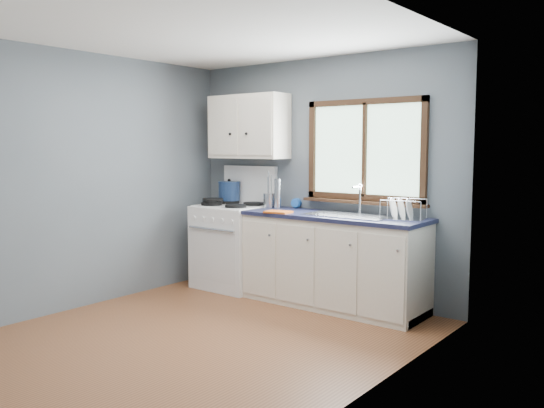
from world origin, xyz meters
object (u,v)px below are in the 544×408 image
Objects in this scene: stockpot at (229,191)px; utensil_crock at (269,200)px; gas_range at (233,244)px; thermos at (278,194)px; base_cabinets at (333,265)px; dish_rack at (402,214)px; sink at (349,222)px; skillet at (213,200)px.

utensil_crock reaches higher than stockpot.
gas_range reaches higher than utensil_crock.
gas_range reaches higher than thermos.
gas_range is at bearing -179.18° from base_cabinets.
dish_rack is (2.01, 0.06, 0.48)m from gas_range.
thermos is (0.54, 0.11, 0.59)m from gas_range.
sink is 2.98× the size of stockpot.
base_cabinets is 1.65m from stockpot.
thermos is at bearing -3.48° from stockpot.
utensil_crock is 1.59m from dish_rack.
thermos is (0.74, -0.05, 0.01)m from stockpot.
thermos is (-0.94, 0.10, 0.22)m from sink.
gas_range is at bearing -164.89° from utensil_crock.
base_cabinets is at bearing 26.59° from skillet.
stockpot is 2.22m from dish_rack.
thermos is 0.73× the size of dish_rack.
skillet is 0.31m from stockpot.
utensil_crock is 0.14m from thermos.
skillet is (-1.66, -0.16, 0.12)m from sink.
gas_range is 1.31m from base_cabinets.
gas_range is 0.63m from stockpot.
gas_range is 3.70× the size of skillet.
thermos reaches higher than skillet.
thermos is at bearing 39.97° from skillet.
gas_range is 1.62× the size of sink.
gas_range is 0.67m from utensil_crock.
utensil_crock reaches higher than sink.
utensil_crock reaches higher than skillet.
sink is 1.67m from skillet.
thermos reaches higher than sink.
thermos reaches higher than dish_rack.
dish_rack is at bearing 25.71° from skillet.
skillet is 0.65m from utensil_crock.
skillet is at bearing -84.87° from stockpot.
base_cabinets is 4.25× the size of dish_rack.
stockpot is at bearing 115.61° from skillet.
skillet is 2.20m from dish_rack.
sink is at bearing -5.82° from thermos.
stockpot is at bearing 175.90° from utensil_crock.
thermos reaches higher than stockpot.
gas_range reaches higher than skillet.
skillet reaches higher than base_cabinets.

